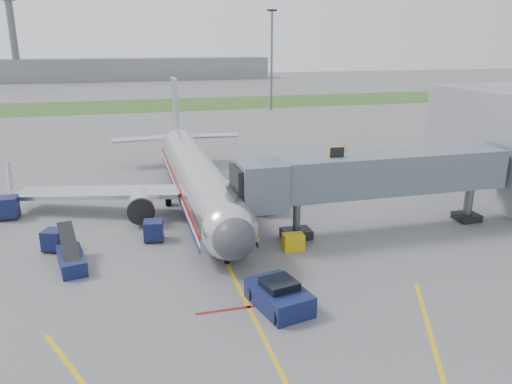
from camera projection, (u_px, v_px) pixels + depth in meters
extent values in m
plane|color=#565659|center=(233.00, 276.00, 31.73)|extent=(400.00, 400.00, 0.00)
cube|color=#2D4C1E|center=(149.00, 105.00, 114.87)|extent=(300.00, 25.00, 0.01)
cube|color=gold|center=(240.00, 291.00, 29.88)|extent=(0.25, 50.00, 0.01)
cube|color=maroon|center=(249.00, 307.00, 28.03)|extent=(6.00, 0.25, 0.01)
cylinder|color=silver|center=(197.00, 176.00, 44.80)|extent=(3.80, 28.00, 3.80)
sphere|color=silver|center=(229.00, 231.00, 31.86)|extent=(3.80, 3.80, 3.80)
sphere|color=#38383D|center=(234.00, 238.00, 30.66)|extent=(2.74, 2.74, 2.74)
cube|color=black|center=(230.00, 225.00, 31.33)|extent=(2.20, 1.20, 0.55)
cone|color=silver|center=(176.00, 141.00, 60.04)|extent=(3.80, 5.00, 3.80)
cube|color=#B7BAC1|center=(175.00, 109.00, 58.41)|extent=(0.35, 4.20, 7.00)
cube|color=#B7BAC1|center=(99.00, 193.00, 42.95)|extent=(15.10, 8.59, 1.13)
cube|color=#B7BAC1|center=(286.00, 179.00, 47.16)|extent=(15.10, 8.59, 1.13)
cylinder|color=silver|center=(140.00, 205.00, 41.13)|extent=(2.10, 3.60, 2.10)
cylinder|color=silver|center=(261.00, 195.00, 43.71)|extent=(2.10, 3.60, 2.10)
cube|color=maroon|center=(218.00, 178.00, 45.37)|extent=(0.05, 28.00, 0.45)
cube|color=#0E1060|center=(218.00, 188.00, 45.64)|extent=(0.05, 28.00, 0.35)
cylinder|color=black|center=(227.00, 259.00, 33.49)|extent=(0.28, 0.70, 0.70)
cylinder|color=black|center=(168.00, 200.00, 45.27)|extent=(0.50, 1.00, 1.00)
cylinder|color=black|center=(224.00, 196.00, 46.56)|extent=(0.50, 1.00, 1.00)
cube|color=slate|center=(384.00, 173.00, 38.22)|extent=(20.00, 3.00, 3.00)
cube|color=slate|center=(261.00, 185.00, 35.85)|extent=(3.20, 3.60, 3.40)
cube|color=black|center=(245.00, 186.00, 35.56)|extent=(1.60, 3.00, 2.80)
cube|color=gold|center=(337.00, 153.00, 36.71)|extent=(1.20, 0.15, 1.00)
cylinder|color=#595B60|center=(297.00, 219.00, 37.38)|extent=(0.56, 0.56, 3.10)
cube|color=black|center=(296.00, 234.00, 37.73)|extent=(2.20, 1.60, 0.70)
cylinder|color=#595B60|center=(468.00, 203.00, 41.09)|extent=(0.70, 0.70, 3.10)
cube|color=black|center=(467.00, 217.00, 41.46)|extent=(1.80, 1.80, 0.60)
cylinder|color=#595B60|center=(272.00, 62.00, 104.29)|extent=(0.44, 0.44, 20.00)
cube|color=black|center=(272.00, 10.00, 101.31)|extent=(2.00, 0.40, 0.40)
cube|color=slate|center=(108.00, 69.00, 185.13)|extent=(120.00, 14.00, 8.00)
cylinder|color=#595B60|center=(14.00, 41.00, 170.17)|extent=(2.40, 2.40, 28.00)
cube|color=#0D163A|center=(279.00, 297.00, 27.90)|extent=(3.24, 4.40, 1.21)
cube|color=black|center=(279.00, 285.00, 27.67)|extent=(2.11, 2.11, 0.55)
cylinder|color=black|center=(276.00, 316.00, 26.29)|extent=(0.43, 0.91, 0.88)
cylinder|color=black|center=(308.00, 307.00, 27.18)|extent=(0.43, 0.91, 0.88)
cylinder|color=black|center=(252.00, 293.00, 28.71)|extent=(0.43, 0.91, 0.88)
cylinder|color=black|center=(281.00, 285.00, 29.60)|extent=(0.43, 0.91, 0.88)
cube|color=#0D163A|center=(54.00, 239.00, 35.38)|extent=(1.80, 1.80, 1.38)
cube|color=black|center=(55.00, 248.00, 35.58)|extent=(1.86, 1.86, 0.11)
cylinder|color=black|center=(44.00, 251.00, 35.15)|extent=(0.28, 0.30, 0.25)
cylinder|color=black|center=(59.00, 252.00, 35.02)|extent=(0.28, 0.30, 0.25)
cylinder|color=black|center=(52.00, 245.00, 36.16)|extent=(0.28, 0.30, 0.25)
cylinder|color=black|center=(66.00, 246.00, 36.03)|extent=(0.28, 0.30, 0.25)
cube|color=#0D163A|center=(153.00, 230.00, 37.13)|extent=(1.55, 1.55, 1.38)
cube|color=black|center=(154.00, 238.00, 37.33)|extent=(1.60, 1.60, 0.11)
cylinder|color=black|center=(146.00, 242.00, 36.76)|extent=(0.23, 0.27, 0.25)
cylinder|color=black|center=(161.00, 241.00, 36.90)|extent=(0.23, 0.27, 0.25)
cylinder|color=black|center=(147.00, 236.00, 37.78)|extent=(0.23, 0.27, 0.25)
cylinder|color=black|center=(162.00, 236.00, 37.91)|extent=(0.23, 0.27, 0.25)
cube|color=#0D163A|center=(7.00, 207.00, 41.72)|extent=(1.69, 1.69, 1.67)
cube|color=black|center=(9.00, 216.00, 41.96)|extent=(1.74, 1.74, 0.13)
cylinder|color=black|center=(16.00, 218.00, 41.54)|extent=(0.24, 0.30, 0.30)
cylinder|color=black|center=(2.00, 215.00, 42.40)|extent=(0.24, 0.30, 0.30)
cylinder|color=black|center=(18.00, 213.00, 42.73)|extent=(0.24, 0.30, 0.30)
cube|color=#0D163A|center=(72.00, 260.00, 32.80)|extent=(2.27, 4.18, 0.99)
cube|color=black|center=(69.00, 243.00, 32.97)|extent=(1.82, 4.54, 1.55)
cylinder|color=black|center=(65.00, 273.00, 31.40)|extent=(0.36, 0.65, 0.62)
cylinder|color=black|center=(84.00, 270.00, 31.86)|extent=(0.36, 0.65, 0.62)
cylinder|color=black|center=(61.00, 256.00, 33.85)|extent=(0.36, 0.65, 0.62)
cylinder|color=black|center=(78.00, 254.00, 34.31)|extent=(0.36, 0.65, 0.62)
cube|color=gold|center=(293.00, 242.00, 35.58)|extent=(1.51, 1.04, 1.18)
cylinder|color=black|center=(286.00, 248.00, 35.60)|extent=(0.21, 0.30, 0.30)
cylinder|color=black|center=(300.00, 247.00, 35.81)|extent=(0.21, 0.30, 0.30)
imported|color=#B0D619|center=(130.00, 212.00, 41.29)|extent=(0.61, 0.66, 1.52)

